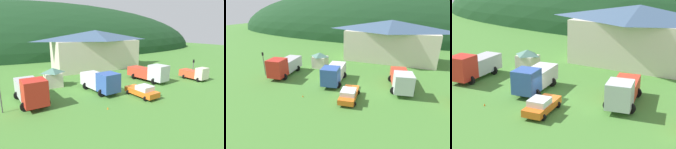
# 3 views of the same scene
# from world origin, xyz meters

# --- Properties ---
(ground_plane) EXTENTS (200.00, 200.00, 0.00)m
(ground_plane) POSITION_xyz_m (0.00, 0.00, 0.00)
(ground_plane) COLOR #477F33
(forested_hill_backdrop) EXTENTS (158.63, 60.00, 39.80)m
(forested_hill_backdrop) POSITION_xyz_m (0.00, 62.18, 0.00)
(forested_hill_backdrop) COLOR #193D1E
(forested_hill_backdrop) RESTS_ON ground
(depot_building) EXTENTS (20.54, 8.85, 8.89)m
(depot_building) POSITION_xyz_m (3.72, 17.86, 4.58)
(depot_building) COLOR beige
(depot_building) RESTS_ON ground
(play_shed_cream) EXTENTS (2.87, 2.49, 3.09)m
(play_shed_cream) POSITION_xyz_m (-8.45, 7.33, 1.59)
(play_shed_cream) COLOR beige
(play_shed_cream) RESTS_ON ground
(crane_truck_red) EXTENTS (3.80, 7.98, 3.49)m
(crane_truck_red) POSITION_xyz_m (-12.44, 1.16, 1.78)
(crane_truck_red) COLOR red
(crane_truck_red) RESTS_ON ground
(box_truck_blue) EXTENTS (3.91, 7.43, 3.16)m
(box_truck_blue) POSITION_xyz_m (-2.94, 1.21, 1.66)
(box_truck_blue) COLOR #3356AD
(box_truck_blue) RESTS_ON ground
(tow_truck_silver) EXTENTS (4.07, 8.03, 3.15)m
(tow_truck_silver) POSITION_xyz_m (7.29, 2.52, 1.60)
(tow_truck_silver) COLOR silver
(tow_truck_silver) RESTS_ON ground
(service_pickup_orange) EXTENTS (2.84, 5.14, 1.66)m
(service_pickup_orange) POSITION_xyz_m (1.16, -3.39, 0.83)
(service_pickup_orange) COLOR orange
(service_pickup_orange) RESTS_ON ground
(traffic_light_west) EXTENTS (0.20, 0.32, 4.21)m
(traffic_light_west) POSITION_xyz_m (-15.65, -0.20, 2.58)
(traffic_light_west) COLOR #4C4C51
(traffic_light_west) RESTS_ON ground
(traffic_cone_near_pickup) EXTENTS (0.36, 0.36, 0.55)m
(traffic_cone_near_pickup) POSITION_xyz_m (-4.97, -4.95, 0.00)
(traffic_cone_near_pickup) COLOR orange
(traffic_cone_near_pickup) RESTS_ON ground
(traffic_cone_mid_row) EXTENTS (0.36, 0.36, 0.58)m
(traffic_cone_mid_row) POSITION_xyz_m (1.44, -0.30, 0.00)
(traffic_cone_mid_row) COLOR orange
(traffic_cone_mid_row) RESTS_ON ground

